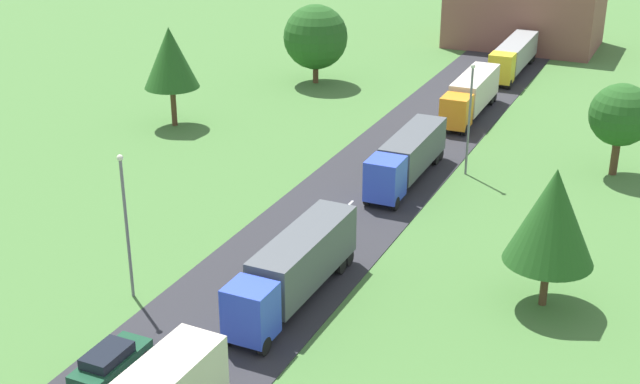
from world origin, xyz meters
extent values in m
cube|color=#2B2B30|center=(0.00, 24.50, 0.03)|extent=(10.00, 140.00, 0.06)
cube|color=white|center=(0.00, 23.65, 0.07)|extent=(0.16, 2.40, 0.01)
cube|color=white|center=(0.00, 29.91, 0.07)|extent=(0.16, 2.40, 0.01)
cube|color=white|center=(0.00, 37.83, 0.07)|extent=(0.16, 2.40, 0.01)
cube|color=white|center=(0.00, 44.84, 0.07)|extent=(0.16, 2.40, 0.01)
cube|color=white|center=(0.00, 52.47, 0.07)|extent=(0.16, 2.40, 0.01)
cube|color=white|center=(0.00, 60.01, 0.07)|extent=(0.16, 2.40, 0.01)
cube|color=white|center=(0.00, 67.62, 0.07)|extent=(0.16, 2.40, 0.01)
cube|color=white|center=(0.00, 74.12, 0.07)|extent=(0.16, 2.40, 0.01)
cube|color=white|center=(0.00, 81.61, 0.07)|extent=(0.16, 2.40, 0.01)
cube|color=blue|center=(2.41, 26.47, 2.04)|extent=(2.46, 2.26, 2.96)
cube|color=black|center=(2.40, 25.41, 2.58)|extent=(2.10, 0.12, 1.30)
cube|color=#4C5156|center=(2.48, 32.73, 2.33)|extent=(2.60, 9.61, 2.95)
cube|color=black|center=(2.48, 32.73, 0.66)|extent=(0.99, 9.12, 0.24)
cylinder|color=black|center=(3.46, 25.90, 0.56)|extent=(0.36, 1.00, 1.00)
cylinder|color=black|center=(1.36, 25.92, 0.56)|extent=(0.36, 1.00, 1.00)
cylinder|color=black|center=(3.56, 35.60, 0.56)|extent=(0.36, 1.00, 1.00)
cylinder|color=black|center=(1.46, 35.62, 0.56)|extent=(0.36, 1.00, 1.00)
cylinder|color=black|center=(3.57, 36.75, 0.56)|extent=(0.36, 1.00, 1.00)
cylinder|color=black|center=(1.47, 36.77, 0.56)|extent=(0.36, 1.00, 1.00)
cube|color=blue|center=(2.28, 46.48, 2.04)|extent=(2.47, 2.65, 2.97)
cube|color=black|center=(2.29, 45.23, 2.58)|extent=(2.10, 0.12, 1.31)
cube|color=#4C5156|center=(2.21, 52.79, 2.19)|extent=(2.60, 9.33, 2.66)
cube|color=black|center=(2.21, 52.79, 0.66)|extent=(0.99, 8.85, 0.24)
cylinder|color=black|center=(3.33, 45.83, 0.56)|extent=(0.36, 1.00, 1.00)
cylinder|color=black|center=(1.24, 45.81, 0.56)|extent=(0.36, 1.00, 1.00)
cylinder|color=black|center=(3.23, 55.59, 0.56)|extent=(0.36, 1.00, 1.00)
cylinder|color=black|center=(1.13, 55.57, 0.56)|extent=(0.36, 1.00, 1.00)
cylinder|color=black|center=(3.22, 56.71, 0.56)|extent=(0.36, 1.00, 1.00)
cylinder|color=black|center=(1.12, 56.69, 0.56)|extent=(0.36, 1.00, 1.00)
cube|color=orange|center=(2.32, 64.07, 1.95)|extent=(2.48, 2.65, 2.78)
cube|color=black|center=(2.34, 62.83, 2.45)|extent=(2.10, 0.13, 1.22)
cube|color=beige|center=(2.22, 70.48, 2.28)|extent=(2.65, 9.54, 2.85)
cube|color=black|center=(2.22, 70.48, 0.66)|extent=(1.04, 9.04, 0.24)
cylinder|color=black|center=(3.38, 63.44, 0.56)|extent=(0.37, 1.01, 1.00)
cylinder|color=black|center=(1.28, 63.41, 0.56)|extent=(0.37, 1.01, 1.00)
cylinder|color=black|center=(3.22, 73.35, 0.56)|extent=(0.37, 1.01, 1.00)
cylinder|color=black|center=(1.12, 73.31, 0.56)|extent=(0.37, 1.01, 1.00)
cylinder|color=black|center=(3.20, 74.49, 0.56)|extent=(0.37, 1.01, 1.00)
cylinder|color=black|center=(1.10, 74.45, 0.56)|extent=(0.37, 1.01, 1.00)
cube|color=yellow|center=(2.48, 79.96, 2.06)|extent=(2.47, 2.26, 3.01)
cube|color=black|center=(2.49, 78.90, 2.60)|extent=(2.10, 0.12, 1.32)
cube|color=gray|center=(2.40, 87.07, 2.16)|extent=(2.63, 11.31, 2.60)
cube|color=black|center=(2.40, 87.07, 0.66)|extent=(1.02, 10.73, 0.24)
cylinder|color=black|center=(3.54, 79.41, 0.56)|extent=(0.36, 1.00, 1.00)
cylinder|color=black|center=(1.44, 79.39, 0.56)|extent=(0.36, 1.00, 1.00)
cylinder|color=black|center=(3.41, 90.47, 0.56)|extent=(0.36, 1.00, 1.00)
cylinder|color=black|center=(1.31, 90.44, 0.56)|extent=(0.36, 1.00, 1.00)
cylinder|color=black|center=(3.40, 91.82, 0.56)|extent=(0.36, 1.00, 1.00)
cylinder|color=black|center=(1.30, 91.80, 0.56)|extent=(0.36, 1.00, 1.00)
cube|color=#19472D|center=(-2.60, 21.15, 0.71)|extent=(1.88, 4.54, 0.67)
cube|color=black|center=(-2.60, 20.92, 1.32)|extent=(1.58, 2.54, 0.54)
cylinder|color=black|center=(-3.44, 22.69, 0.38)|extent=(0.22, 0.64, 0.64)
cylinder|color=black|center=(-1.77, 22.69, 0.38)|extent=(0.22, 0.64, 0.64)
cylinder|color=black|center=(-3.43, 19.61, 0.38)|extent=(0.22, 0.64, 0.64)
cylinder|color=slate|center=(-6.36, 28.05, 4.26)|extent=(0.18, 0.18, 8.51)
sphere|color=silver|center=(-6.36, 28.05, 8.63)|extent=(0.36, 0.36, 0.36)
cylinder|color=slate|center=(5.96, 54.75, 4.29)|extent=(0.18, 0.18, 8.58)
sphere|color=silver|center=(5.96, 54.75, 8.70)|extent=(0.36, 0.36, 0.36)
cylinder|color=#513823|center=(15.52, 37.14, 1.40)|extent=(0.45, 0.45, 2.79)
cone|color=#23561E|center=(15.52, 37.14, 5.57)|extent=(5.05, 5.05, 5.55)
cylinder|color=#513823|center=(-21.52, 55.22, 1.81)|extent=(0.50, 0.50, 3.61)
cone|color=#23561E|center=(-21.52, 55.22, 6.33)|extent=(4.94, 4.94, 5.44)
cylinder|color=#513823|center=(-15.80, 73.43, 1.20)|extent=(0.59, 0.59, 2.40)
sphere|color=#23561E|center=(-15.80, 73.43, 4.92)|extent=(6.74, 6.74, 6.74)
cylinder|color=#513823|center=(16.49, 59.58, 1.54)|extent=(0.61, 0.61, 3.08)
sphere|color=#23561E|center=(16.49, 59.58, 4.89)|extent=(4.84, 4.84, 4.84)
cube|color=brown|center=(0.41, 99.64, 3.75)|extent=(17.79, 11.75, 7.51)
camera|label=1|loc=(21.88, -7.11, 25.32)|focal=48.30mm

